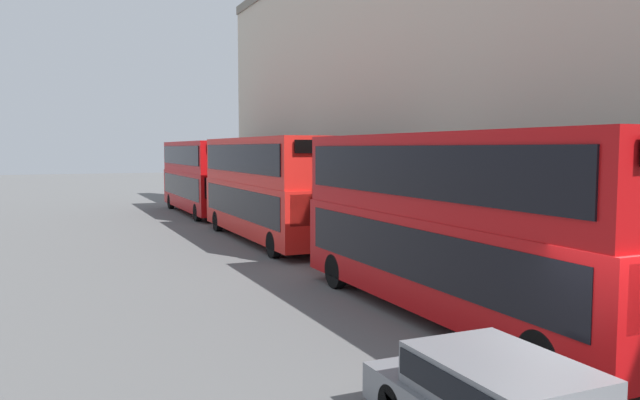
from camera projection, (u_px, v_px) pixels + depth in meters
name	position (u px, v px, depth m)	size (l,w,h in m)	color
bus_leading	(454.00, 218.00, 14.69)	(2.59, 11.46, 4.42)	#B20C0F
bus_second_in_queue	(266.00, 185.00, 27.15)	(2.59, 11.40, 4.52)	red
bus_third_in_queue	(200.00, 174.00, 38.63)	(2.59, 11.23, 4.48)	#B20C0F
pedestrian	(390.00, 236.00, 23.00)	(0.36, 0.36, 1.81)	#334C6B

